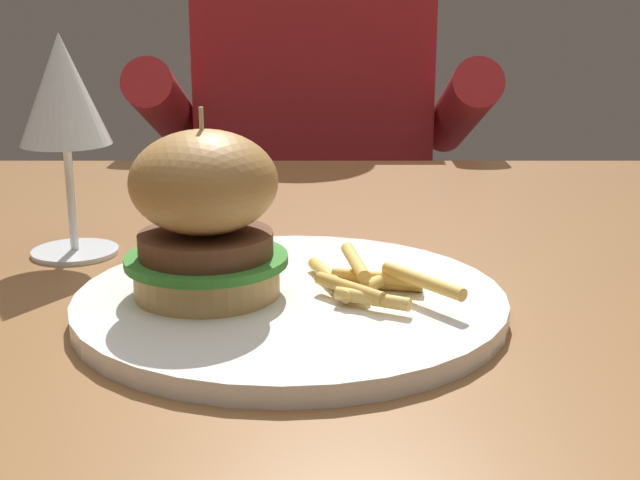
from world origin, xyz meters
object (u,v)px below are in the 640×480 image
(main_plate, at_px, (291,303))
(diner_person, at_px, (315,234))
(burger_sandwich, at_px, (206,214))
(wine_glass, at_px, (64,97))

(main_plate, height_order, diner_person, diner_person)
(diner_person, bearing_deg, burger_sandwich, -94.62)
(main_plate, relative_size, diner_person, 0.25)
(main_plate, bearing_deg, wine_glass, 142.92)
(wine_glass, height_order, diner_person, diner_person)
(main_plate, distance_m, diner_person, 0.86)
(main_plate, xyz_separation_m, wine_glass, (-0.19, 0.14, 0.13))
(burger_sandwich, bearing_deg, main_plate, 0.57)
(main_plate, distance_m, wine_glass, 0.27)
(wine_glass, distance_m, diner_person, 0.79)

